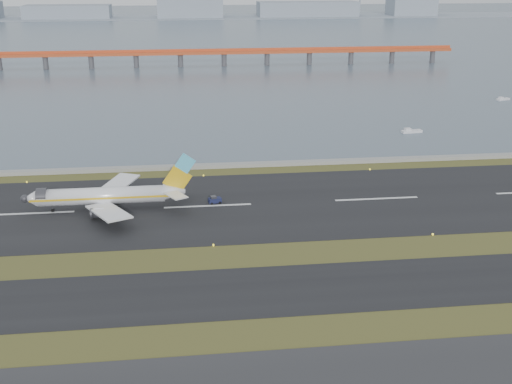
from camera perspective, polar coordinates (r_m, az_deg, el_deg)
ground at (r=120.27m, az=-3.60°, el=-6.29°), size 1000.00×1000.00×0.00m
taxiway_strip at (r=109.56m, az=-3.21°, el=-8.96°), size 1000.00×18.00×0.10m
runway_strip at (r=147.85m, az=-4.31°, el=-1.26°), size 1000.00×45.00×0.10m
seawall at (r=176.10m, az=-4.80°, el=2.30°), size 1000.00×2.50×1.00m
bay_water at (r=570.72m, az=-6.51°, el=14.02°), size 1400.00×800.00×1.30m
red_pier at (r=362.00m, az=-2.86°, el=12.25°), size 260.00×5.00×10.20m
far_shoreline at (r=730.01m, az=-5.59°, el=15.67°), size 1400.00×80.00×60.50m
airliner at (r=147.83m, az=-12.97°, el=-0.31°), size 38.52×32.89×12.80m
pushback_tug at (r=149.18m, az=-3.70°, el=-0.70°), size 3.21×2.29×1.86m
workboat_near at (r=219.83m, az=13.61°, el=5.28°), size 7.15×3.06×1.68m
workboat_far at (r=286.31m, az=21.08°, el=7.71°), size 6.43×3.91×1.49m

